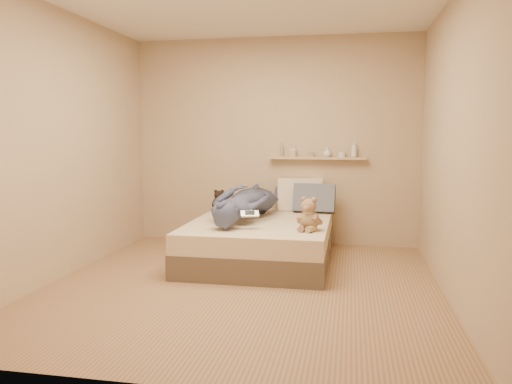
% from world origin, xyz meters
% --- Properties ---
extents(room, '(3.80, 3.80, 3.80)m').
position_xyz_m(room, '(0.00, 0.00, 1.30)').
color(room, '#9D7751').
rests_on(room, ground).
extents(bed, '(1.50, 1.90, 0.45)m').
position_xyz_m(bed, '(0.00, 0.93, 0.22)').
color(bed, brown).
rests_on(bed, floor).
extents(game_console, '(0.19, 0.12, 0.06)m').
position_xyz_m(game_console, '(-0.02, 0.42, 0.61)').
color(game_console, silver).
rests_on(game_console, bed).
extents(teddy_bear, '(0.27, 0.28, 0.34)m').
position_xyz_m(teddy_bear, '(0.56, 0.47, 0.59)').
color(teddy_bear, '#8D714D').
rests_on(teddy_bear, bed).
extents(dark_plush, '(0.18, 0.18, 0.28)m').
position_xyz_m(dark_plush, '(-0.61, 1.45, 0.57)').
color(dark_plush, black).
rests_on(dark_plush, bed).
extents(pillow_cream, '(0.58, 0.29, 0.41)m').
position_xyz_m(pillow_cream, '(0.34, 1.76, 0.65)').
color(pillow_cream, beige).
rests_on(pillow_cream, bed).
extents(pillow_grey, '(0.51, 0.28, 0.37)m').
position_xyz_m(pillow_grey, '(0.53, 1.62, 0.62)').
color(pillow_grey, slate).
rests_on(pillow_grey, bed).
extents(person, '(0.78, 1.68, 0.39)m').
position_xyz_m(person, '(-0.19, 1.03, 0.64)').
color(person, '#3F4763').
rests_on(person, bed).
extents(wall_shelf, '(1.20, 0.12, 0.03)m').
position_xyz_m(wall_shelf, '(0.55, 1.84, 1.10)').
color(wall_shelf, tan).
rests_on(wall_shelf, wall_back).
extents(shelf_bottles, '(0.96, 0.11, 0.19)m').
position_xyz_m(shelf_bottles, '(0.66, 1.84, 1.18)').
color(shelf_bottles, silver).
rests_on(shelf_bottles, wall_shelf).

